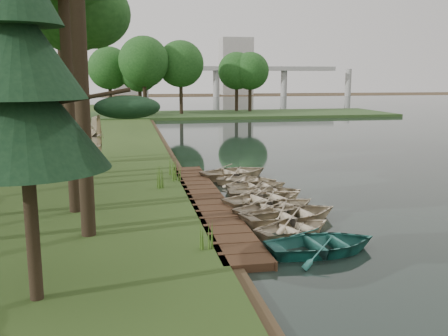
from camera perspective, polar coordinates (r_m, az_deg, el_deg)
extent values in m
plane|color=#3D2F1D|center=(22.38, 2.13, -4.07)|extent=(300.00, 300.00, 0.00)
cube|color=#3B2516|center=(22.05, -1.93, -3.89)|extent=(1.60, 16.00, 0.30)
cube|color=#2C4820|center=(72.47, -0.60, 6.12)|extent=(50.00, 14.00, 0.45)
cylinder|color=black|center=(71.93, -19.39, 7.60)|extent=(0.50, 0.50, 4.80)
sphere|color=#1F4D1A|center=(71.88, -19.57, 10.46)|extent=(5.60, 5.60, 5.60)
cylinder|color=black|center=(71.27, -14.04, 7.85)|extent=(0.50, 0.50, 4.80)
sphere|color=#1F4D1A|center=(71.22, -14.17, 10.75)|extent=(5.60, 5.60, 5.60)
cylinder|color=black|center=(71.23, -8.63, 8.04)|extent=(0.50, 0.50, 4.80)
sphere|color=#1F4D1A|center=(71.18, -8.71, 10.94)|extent=(5.60, 5.60, 5.60)
cylinder|color=black|center=(71.81, -3.25, 8.16)|extent=(0.50, 0.50, 4.80)
sphere|color=#1F4D1A|center=(71.76, -3.28, 11.03)|extent=(5.60, 5.60, 5.60)
cylinder|color=black|center=(73.00, 1.99, 8.20)|extent=(0.50, 0.50, 4.80)
sphere|color=#1F4D1A|center=(72.95, 2.01, 11.03)|extent=(5.60, 5.60, 5.60)
cylinder|color=black|center=(74.76, 7.03, 8.18)|extent=(0.50, 0.50, 4.80)
sphere|color=#1F4D1A|center=(74.72, 7.09, 10.94)|extent=(5.60, 5.60, 5.60)
cylinder|color=black|center=(77.07, 11.80, 8.11)|extent=(0.50, 0.50, 4.80)
sphere|color=#1F4D1A|center=(77.02, 11.90, 10.78)|extent=(5.60, 5.60, 5.60)
cube|color=#A5A5A0|center=(141.92, -4.95, 11.29)|extent=(90.00, 4.00, 1.20)
cylinder|color=#A5A5A0|center=(141.93, -17.22, 9.26)|extent=(1.80, 1.80, 8.00)
cylinder|color=#A5A5A0|center=(141.21, -9.02, 9.58)|extent=(1.80, 1.80, 8.00)
cylinder|color=#A5A5A0|center=(143.31, -0.89, 9.72)|extent=(1.80, 1.80, 8.00)
cylinder|color=#A5A5A0|center=(148.10, 6.86, 9.67)|extent=(1.80, 1.80, 8.00)
cylinder|color=#A5A5A0|center=(155.33, 14.01, 9.46)|extent=(1.80, 1.80, 8.00)
cube|color=#A5A5A0|center=(164.89, 1.36, 11.53)|extent=(10.00, 8.00, 18.00)
cube|color=#A5A5A0|center=(166.12, -11.10, 10.30)|extent=(8.00, 8.00, 12.00)
imported|color=#2A766B|center=(16.31, 11.22, -8.23)|extent=(3.92, 2.97, 0.76)
imported|color=tan|center=(17.99, 8.12, -6.58)|extent=(3.63, 3.12, 0.63)
imported|color=tan|center=(19.40, 7.66, -5.00)|extent=(4.56, 3.69, 0.83)
imported|color=tan|center=(20.37, 6.15, -4.28)|extent=(4.61, 4.06, 0.79)
imported|color=tan|center=(21.80, 4.80, -3.27)|extent=(4.60, 3.93, 0.81)
imported|color=tan|center=(23.17, 4.70, -2.57)|extent=(3.66, 2.77, 0.71)
imported|color=tan|center=(24.67, 3.85, -1.85)|extent=(3.31, 2.55, 0.64)
imported|color=tan|center=(25.90, 2.60, -1.23)|extent=(3.74, 3.24, 0.65)
imported|color=tan|center=(27.66, 1.28, -0.31)|extent=(4.57, 3.84, 0.81)
imported|color=tan|center=(32.26, -14.10, 1.18)|extent=(3.27, 2.58, 0.61)
cylinder|color=black|center=(16.87, -16.17, 12.53)|extent=(0.48, 0.48, 12.06)
cylinder|color=black|center=(20.12, -17.35, 8.99)|extent=(0.44, 0.44, 9.91)
cylinder|color=black|center=(25.11, -17.26, 7.83)|extent=(0.41, 0.41, 8.73)
ellipsoid|color=#1F4D1A|center=(25.33, -17.81, 17.73)|extent=(4.83, 4.83, 4.10)
cylinder|color=black|center=(33.26, -17.92, 9.09)|extent=(0.43, 0.43, 9.65)
ellipsoid|color=#1F4D1A|center=(33.54, -18.39, 17.34)|extent=(5.17, 5.17, 4.40)
cylinder|color=black|center=(12.62, -21.11, -6.05)|extent=(0.32, 0.32, 3.72)
cone|color=black|center=(12.17, -21.91, 5.91)|extent=(3.80, 3.80, 2.60)
cone|color=black|center=(12.17, -22.37, 12.61)|extent=(2.90, 2.90, 2.25)
cone|color=#3F661E|center=(15.66, -2.19, -7.66)|extent=(0.60, 0.60, 0.86)
cone|color=#3F661E|center=(24.11, -7.20, -1.10)|extent=(0.60, 0.60, 1.04)
cone|color=#3F661E|center=(27.25, -5.86, 0.14)|extent=(0.60, 0.60, 0.94)
cone|color=#3F661E|center=(25.86, -5.59, -0.32)|extent=(0.60, 0.60, 1.01)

